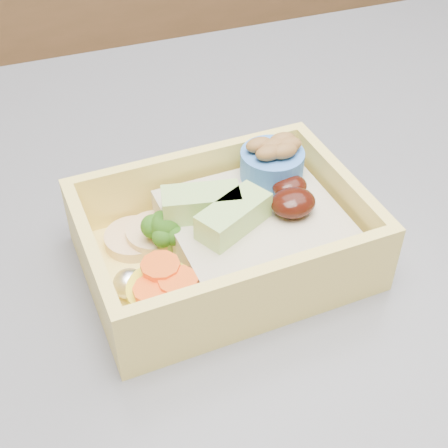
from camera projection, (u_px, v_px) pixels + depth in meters
name	position (u px, v px, depth m)	size (l,w,h in m)	color
bento_box	(230.00, 234.00, 0.42)	(0.19, 0.14, 0.07)	#FEE169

